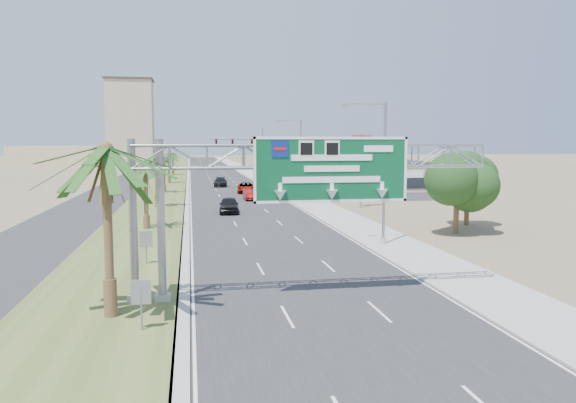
# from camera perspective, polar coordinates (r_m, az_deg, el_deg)

# --- Properties ---
(ground) EXTENTS (600.00, 600.00, 0.00)m
(ground) POSITION_cam_1_polar(r_m,az_deg,el_deg) (18.00, 10.58, -17.80)
(ground) COLOR #8C7A59
(ground) RESTS_ON ground
(road) EXTENTS (12.00, 300.00, 0.02)m
(road) POSITION_cam_1_polar(r_m,az_deg,el_deg) (125.73, -7.25, 2.70)
(road) COLOR #28282B
(road) RESTS_ON ground
(sidewalk_right) EXTENTS (4.00, 300.00, 0.10)m
(sidewalk_right) POSITION_cam_1_polar(r_m,az_deg,el_deg) (126.41, -3.40, 2.77)
(sidewalk_right) COLOR #9E9B93
(sidewalk_right) RESTS_ON ground
(median_grass) EXTENTS (7.00, 300.00, 0.12)m
(median_grass) POSITION_cam_1_polar(r_m,az_deg,el_deg) (125.66, -11.82, 2.64)
(median_grass) COLOR #405425
(median_grass) RESTS_ON ground
(opposing_road) EXTENTS (8.00, 300.00, 0.02)m
(opposing_road) POSITION_cam_1_polar(r_m,az_deg,el_deg) (126.08, -15.00, 2.55)
(opposing_road) COLOR #28282B
(opposing_road) RESTS_ON ground
(sign_gantry) EXTENTS (16.75, 1.24, 7.50)m
(sign_gantry) POSITION_cam_1_polar(r_m,az_deg,el_deg) (25.80, 0.86, 3.40)
(sign_gantry) COLOR gray
(sign_gantry) RESTS_ON ground
(palm_near) EXTENTS (5.70, 5.70, 8.35)m
(palm_near) POSITION_cam_1_polar(r_m,az_deg,el_deg) (23.62, -18.06, 4.98)
(palm_near) COLOR brown
(palm_near) RESTS_ON ground
(palm_row_b) EXTENTS (3.99, 3.99, 5.95)m
(palm_row_b) POSITION_cam_1_polar(r_m,az_deg,el_deg) (47.58, -14.30, 3.03)
(palm_row_b) COLOR brown
(palm_row_b) RESTS_ON ground
(palm_row_c) EXTENTS (3.99, 3.99, 6.75)m
(palm_row_c) POSITION_cam_1_polar(r_m,az_deg,el_deg) (63.51, -13.24, 4.46)
(palm_row_c) COLOR brown
(palm_row_c) RESTS_ON ground
(palm_row_d) EXTENTS (3.99, 3.99, 5.45)m
(palm_row_d) POSITION_cam_1_polar(r_m,az_deg,el_deg) (81.51, -12.51, 3.91)
(palm_row_d) COLOR brown
(palm_row_d) RESTS_ON ground
(palm_row_e) EXTENTS (3.99, 3.99, 6.15)m
(palm_row_e) POSITION_cam_1_polar(r_m,az_deg,el_deg) (100.47, -12.04, 4.68)
(palm_row_e) COLOR brown
(palm_row_e) RESTS_ON ground
(palm_row_f) EXTENTS (3.99, 3.99, 5.75)m
(palm_row_f) POSITION_cam_1_polar(r_m,az_deg,el_deg) (125.46, -11.63, 4.76)
(palm_row_f) COLOR brown
(palm_row_f) RESTS_ON ground
(streetlight_near) EXTENTS (3.27, 0.44, 10.00)m
(streetlight_near) POSITION_cam_1_polar(r_m,az_deg,el_deg) (39.73, 9.48, 2.28)
(streetlight_near) COLOR gray
(streetlight_near) RESTS_ON ground
(streetlight_mid) EXTENTS (3.27, 0.44, 10.00)m
(streetlight_mid) POSITION_cam_1_polar(r_m,az_deg,el_deg) (68.71, 1.13, 3.92)
(streetlight_mid) COLOR gray
(streetlight_mid) RESTS_ON ground
(streetlight_far) EXTENTS (3.27, 0.44, 10.00)m
(streetlight_far) POSITION_cam_1_polar(r_m,az_deg,el_deg) (104.26, -2.68, 4.64)
(streetlight_far) COLOR gray
(streetlight_far) RESTS_ON ground
(signal_mast) EXTENTS (10.28, 0.71, 8.00)m
(signal_mast) POSITION_cam_1_polar(r_m,az_deg,el_deg) (88.09, -2.74, 4.48)
(signal_mast) COLOR gray
(signal_mast) RESTS_ON ground
(store_building) EXTENTS (18.00, 10.00, 4.00)m
(store_building) POSITION_cam_1_polar(r_m,az_deg,el_deg) (86.19, 8.96, 2.48)
(store_building) COLOR #CDBB8A
(store_building) RESTS_ON ground
(oak_near) EXTENTS (4.50, 4.50, 6.80)m
(oak_near) POSITION_cam_1_polar(r_m,az_deg,el_deg) (46.44, 16.82, 2.43)
(oak_near) COLOR brown
(oak_near) RESTS_ON ground
(oak_far) EXTENTS (3.50, 3.50, 5.60)m
(oak_far) POSITION_cam_1_polar(r_m,az_deg,el_deg) (51.41, 17.79, 1.93)
(oak_far) COLOR brown
(oak_far) RESTS_ON ground
(median_signback_a) EXTENTS (0.75, 0.08, 2.08)m
(median_signback_a) POSITION_cam_1_polar(r_m,az_deg,el_deg) (22.24, -14.70, -9.26)
(median_signback_a) COLOR gray
(median_signback_a) RESTS_ON ground
(median_signback_b) EXTENTS (0.75, 0.08, 2.08)m
(median_signback_b) POSITION_cam_1_polar(r_m,az_deg,el_deg) (33.99, -14.23, -3.96)
(median_signback_b) COLOR gray
(median_signback_b) RESTS_ON ground
(tower_distant) EXTENTS (20.00, 16.00, 35.00)m
(tower_distant) POSITION_cam_1_polar(r_m,az_deg,el_deg) (266.86, -15.71, 8.03)
(tower_distant) COLOR tan
(tower_distant) RESTS_ON ground
(building_distant_left) EXTENTS (24.00, 14.00, 6.00)m
(building_distant_left) POSITION_cam_1_polar(r_m,az_deg,el_deg) (179.74, -22.58, 4.23)
(building_distant_left) COLOR #CDBB8A
(building_distant_left) RESTS_ON ground
(building_distant_right) EXTENTS (20.00, 12.00, 5.00)m
(building_distant_right) POSITION_cam_1_polar(r_m,az_deg,el_deg) (159.55, 3.07, 4.33)
(building_distant_right) COLOR #CDBB8A
(building_distant_right) RESTS_ON ground
(car_left_lane) EXTENTS (2.27, 4.96, 1.65)m
(car_left_lane) POSITION_cam_1_polar(r_m,az_deg,el_deg) (57.74, -6.02, -0.37)
(car_left_lane) COLOR black
(car_left_lane) RESTS_ON ground
(car_mid_lane) EXTENTS (1.45, 4.11, 1.35)m
(car_mid_lane) POSITION_cam_1_polar(r_m,az_deg,el_deg) (70.57, -3.89, 0.69)
(car_mid_lane) COLOR #680909
(car_mid_lane) RESTS_ON ground
(car_right_lane) EXTENTS (2.87, 5.47, 1.47)m
(car_right_lane) POSITION_cam_1_polar(r_m,az_deg,el_deg) (80.57, -4.29, 1.39)
(car_right_lane) COLOR gray
(car_right_lane) RESTS_ON ground
(car_far) EXTENTS (2.53, 5.23, 1.47)m
(car_far) POSITION_cam_1_polar(r_m,az_deg,el_deg) (92.55, -6.88, 1.97)
(car_far) COLOR black
(car_far) RESTS_ON ground
(pole_sign_red_near) EXTENTS (2.40, 0.85, 8.19)m
(pole_sign_red_near) POSITION_cam_1_polar(r_m,az_deg,el_deg) (62.41, 7.47, 5.19)
(pole_sign_red_near) COLOR gray
(pole_sign_red_near) RESTS_ON ground
(pole_sign_blue) EXTENTS (1.98, 0.98, 6.62)m
(pole_sign_blue) POSITION_cam_1_polar(r_m,az_deg,el_deg) (78.38, 2.38, 4.19)
(pole_sign_blue) COLOR gray
(pole_sign_blue) RESTS_ON ground
(pole_sign_red_far) EXTENTS (2.18, 0.99, 7.16)m
(pole_sign_red_far) POSITION_cam_1_polar(r_m,az_deg,el_deg) (85.22, 1.91, 4.93)
(pole_sign_red_far) COLOR gray
(pole_sign_red_far) RESTS_ON ground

